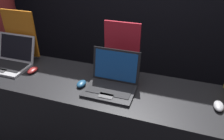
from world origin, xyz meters
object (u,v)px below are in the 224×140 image
at_px(laptop_front, 11,59).
at_px(promo_stand_front, 21,36).
at_px(mouse_front, 33,70).
at_px(mouse_middle, 81,84).
at_px(mouse_back, 219,106).
at_px(promo_stand_middle, 122,50).
at_px(laptop_middle, 112,81).
at_px(person_bystander, 8,38).

distance_m(laptop_front, promo_stand_front, 0.25).
relative_size(mouse_front, promo_stand_front, 0.26).
relative_size(mouse_middle, mouse_back, 0.87).
distance_m(promo_stand_front, mouse_middle, 0.83).
bearing_deg(laptop_front, promo_stand_middle, 11.26).
bearing_deg(mouse_middle, promo_stand_middle, 51.48).
xyz_separation_m(mouse_middle, mouse_back, (0.99, 0.05, 0.00)).
bearing_deg(laptop_middle, mouse_front, 178.98).
relative_size(mouse_front, person_bystander, 0.07).
relative_size(laptop_middle, promo_stand_middle, 0.83).
xyz_separation_m(mouse_front, promo_stand_middle, (0.73, 0.24, 0.20)).
bearing_deg(laptop_middle, mouse_back, 0.20).
bearing_deg(laptop_front, mouse_back, -1.71).
bearing_deg(mouse_back, promo_stand_middle, 161.79).
height_order(laptop_middle, mouse_middle, laptop_middle).
bearing_deg(mouse_middle, mouse_back, 2.82).
distance_m(laptop_middle, mouse_back, 0.76).
bearing_deg(mouse_middle, mouse_front, 173.17).
relative_size(laptop_middle, person_bystander, 0.21).
xyz_separation_m(mouse_front, mouse_middle, (0.49, -0.06, 0.00)).
xyz_separation_m(laptop_front, person_bystander, (-0.61, 0.62, -0.11)).
distance_m(laptop_front, mouse_front, 0.26).
relative_size(promo_stand_front, mouse_back, 3.86).
height_order(laptop_front, mouse_middle, laptop_front).
bearing_deg(promo_stand_front, person_bystander, 144.39).
distance_m(promo_stand_front, mouse_back, 1.77).
height_order(mouse_back, person_bystander, person_bystander).
bearing_deg(laptop_middle, person_bystander, 156.91).
height_order(laptop_middle, person_bystander, person_bystander).
bearing_deg(promo_stand_middle, mouse_back, -18.21).
distance_m(laptop_middle, mouse_middle, 0.24).
bearing_deg(person_bystander, promo_stand_middle, -15.05).
height_order(mouse_front, mouse_middle, mouse_middle).
relative_size(promo_stand_front, laptop_middle, 1.23).
bearing_deg(promo_stand_front, promo_stand_middle, 0.39).
bearing_deg(mouse_back, person_bystander, 163.92).
xyz_separation_m(laptop_middle, person_bystander, (-1.59, 0.68, -0.11)).
bearing_deg(person_bystander, laptop_front, -45.79).
height_order(laptop_front, promo_stand_front, promo_stand_front).
bearing_deg(promo_stand_middle, mouse_middle, -128.52).
xyz_separation_m(promo_stand_front, mouse_back, (1.74, -0.24, -0.20)).
bearing_deg(promo_stand_middle, person_bystander, 164.95).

